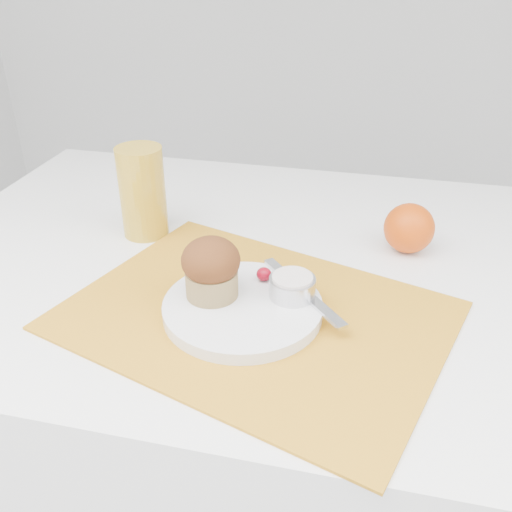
% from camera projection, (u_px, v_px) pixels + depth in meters
% --- Properties ---
extents(table, '(1.20, 0.80, 0.75)m').
position_uv_depth(table, '(274.00, 426.00, 1.11)').
color(table, white).
rests_on(table, ground).
extents(placemat, '(0.59, 0.50, 0.00)m').
position_uv_depth(placemat, '(255.00, 316.00, 0.78)').
color(placemat, orange).
rests_on(placemat, table).
extents(plate, '(0.27, 0.27, 0.02)m').
position_uv_depth(plate, '(243.00, 308.00, 0.78)').
color(plate, silver).
rests_on(plate, placemat).
extents(ramekin, '(0.08, 0.08, 0.03)m').
position_uv_depth(ramekin, '(292.00, 287.00, 0.78)').
color(ramekin, '#BCBCC0').
rests_on(ramekin, plate).
extents(cream, '(0.07, 0.07, 0.01)m').
position_uv_depth(cream, '(293.00, 278.00, 0.77)').
color(cream, silver).
rests_on(cream, ramekin).
extents(raspberry_near, '(0.02, 0.02, 0.02)m').
position_uv_depth(raspberry_near, '(264.00, 274.00, 0.82)').
color(raspberry_near, '#5D020D').
rests_on(raspberry_near, plate).
extents(raspberry_far, '(0.02, 0.02, 0.02)m').
position_uv_depth(raspberry_far, '(280.00, 285.00, 0.79)').
color(raspberry_far, '#500216').
rests_on(raspberry_far, plate).
extents(butter_knife, '(0.14, 0.15, 0.00)m').
position_uv_depth(butter_knife, '(302.00, 291.00, 0.79)').
color(butter_knife, silver).
rests_on(butter_knife, plate).
extents(orange, '(0.08, 0.08, 0.08)m').
position_uv_depth(orange, '(409.00, 228.00, 0.92)').
color(orange, '#CB4507').
rests_on(orange, table).
extents(juice_glass, '(0.09, 0.09, 0.16)m').
position_uv_depth(juice_glass, '(143.00, 192.00, 0.96)').
color(juice_glass, gold).
rests_on(juice_glass, table).
extents(muffin, '(0.09, 0.09, 0.09)m').
position_uv_depth(muffin, '(211.00, 268.00, 0.77)').
color(muffin, olive).
rests_on(muffin, plate).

